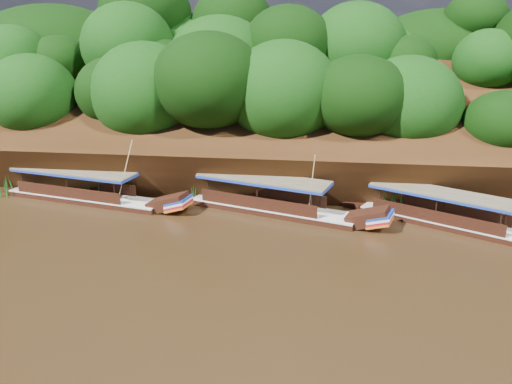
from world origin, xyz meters
TOP-DOWN VIEW (x-y plane):
  - ground at (0.00, 0.00)m, footprint 160.00×160.00m
  - riverbank at (-0.01, 22.73)m, footprint 120.00×30.06m
  - boat_0 at (12.16, 6.59)m, footprint 12.69×8.03m
  - boat_1 at (0.80, 7.80)m, footprint 13.76×6.00m
  - boat_2 at (-12.94, 8.48)m, footprint 14.51×4.84m
  - reeds at (-3.03, 9.45)m, footprint 49.85×2.47m

SIDE VIEW (x-z plane):
  - ground at x=0.00m, z-range 0.00..0.00m
  - boat_0 at x=12.16m, z-range -1.92..2.91m
  - boat_2 at x=-12.94m, z-range -2.11..3.14m
  - boat_1 at x=0.80m, z-range -1.97..3.05m
  - reeds at x=-3.03m, z-range -0.19..2.06m
  - riverbank at x=-0.01m, z-range -7.81..11.59m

